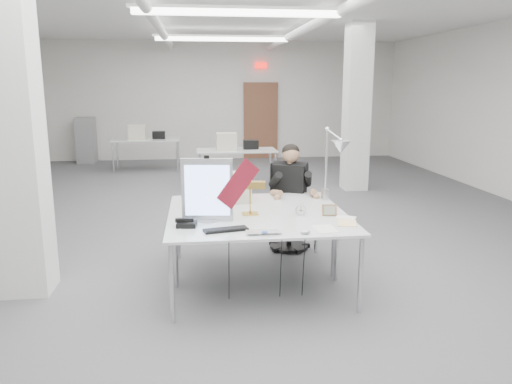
# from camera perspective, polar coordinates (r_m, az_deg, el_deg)

# --- Properties ---
(room_shell) EXTENTS (10.04, 14.04, 3.24)m
(room_shell) POSITION_cam_1_polar(r_m,az_deg,el_deg) (7.14, -1.75, 9.39)
(room_shell) COLOR #4F4F51
(room_shell) RESTS_ON ground
(desk_main) EXTENTS (1.80, 0.90, 0.02)m
(desk_main) POSITION_cam_1_polar(r_m,az_deg,el_deg) (4.70, 0.76, -3.89)
(desk_main) COLOR silver
(desk_main) RESTS_ON room_shell
(desk_second) EXTENTS (1.80, 0.90, 0.02)m
(desk_second) POSITION_cam_1_polar(r_m,az_deg,el_deg) (5.56, -0.46, -1.34)
(desk_second) COLOR silver
(desk_second) RESTS_ON room_shell
(bg_desk_a) EXTENTS (1.60, 0.80, 0.02)m
(bg_desk_a) POSITION_cam_1_polar(r_m,az_deg,el_deg) (10.09, -2.24, 4.78)
(bg_desk_a) COLOR silver
(bg_desk_a) RESTS_ON room_shell
(bg_desk_b) EXTENTS (1.60, 0.80, 0.02)m
(bg_desk_b) POSITION_cam_1_polar(r_m,az_deg,el_deg) (12.30, -12.46, 5.84)
(bg_desk_b) COLOR silver
(bg_desk_b) RESTS_ON room_shell
(filing_cabinet) EXTENTS (0.45, 0.55, 1.20)m
(filing_cabinet) POSITION_cam_1_polar(r_m,az_deg,el_deg) (14.00, -18.84, 5.63)
(filing_cabinet) COLOR gray
(filing_cabinet) RESTS_ON room_shell
(office_chair) EXTENTS (0.64, 0.64, 0.97)m
(office_chair) POSITION_cam_1_polar(r_m,az_deg,el_deg) (6.26, 3.83, -2.23)
(office_chair) COLOR black
(office_chair) RESTS_ON room_shell
(seated_person) EXTENTS (0.69, 0.75, 0.90)m
(seated_person) POSITION_cam_1_polar(r_m,az_deg,el_deg) (6.12, 3.97, 1.39)
(seated_person) COLOR black
(seated_person) RESTS_ON office_chair
(monitor) EXTENTS (0.49, 0.11, 0.61)m
(monitor) POSITION_cam_1_polar(r_m,az_deg,el_deg) (4.78, -5.60, 0.23)
(monitor) COLOR #B4B5B9
(monitor) RESTS_ON desk_main
(pennant) EXTENTS (0.43, 0.17, 0.49)m
(pennant) POSITION_cam_1_polar(r_m,az_deg,el_deg) (4.75, -2.04, 0.95)
(pennant) COLOR maroon
(pennant) RESTS_ON monitor
(keyboard) EXTENTS (0.42, 0.21, 0.02)m
(keyboard) POSITION_cam_1_polar(r_m,az_deg,el_deg) (4.51, -3.47, -4.32)
(keyboard) COLOR black
(keyboard) RESTS_ON desk_main
(laptop) EXTENTS (0.31, 0.20, 0.02)m
(laptop) POSITION_cam_1_polar(r_m,az_deg,el_deg) (4.37, 0.99, -4.81)
(laptop) COLOR silver
(laptop) RESTS_ON desk_main
(mouse) EXTENTS (0.11, 0.09, 0.04)m
(mouse) POSITION_cam_1_polar(r_m,az_deg,el_deg) (4.43, 5.67, -4.55)
(mouse) COLOR #ABABAF
(mouse) RESTS_ON desk_main
(bankers_lamp) EXTENTS (0.31, 0.16, 0.33)m
(bankers_lamp) POSITION_cam_1_polar(r_m,az_deg,el_deg) (5.01, -0.67, -0.74)
(bankers_lamp) COLOR gold
(bankers_lamp) RESTS_ON desk_main
(desk_phone) EXTENTS (0.20, 0.18, 0.04)m
(desk_phone) POSITION_cam_1_polar(r_m,az_deg,el_deg) (4.67, -7.91, -3.66)
(desk_phone) COLOR black
(desk_phone) RESTS_ON desk_main
(picture_frame_left) EXTENTS (0.16, 0.08, 0.12)m
(picture_frame_left) POSITION_cam_1_polar(r_m,az_deg,el_deg) (4.91, -6.65, -2.36)
(picture_frame_left) COLOR olive
(picture_frame_left) RESTS_ON desk_main
(picture_frame_right) EXTENTS (0.15, 0.05, 0.12)m
(picture_frame_right) POSITION_cam_1_polar(r_m,az_deg,el_deg) (5.05, 8.39, -2.06)
(picture_frame_right) COLOR #9A6742
(picture_frame_right) RESTS_ON desk_main
(desk_clock) EXTENTS (0.11, 0.03, 0.11)m
(desk_clock) POSITION_cam_1_polar(r_m,az_deg,el_deg) (5.04, 5.11, -2.09)
(desk_clock) COLOR #AEADB2
(desk_clock) RESTS_ON desk_main
(paper_stack_a) EXTENTS (0.20, 0.28, 0.01)m
(paper_stack_a) POSITION_cam_1_polar(r_m,az_deg,el_deg) (4.59, 7.88, -4.19)
(paper_stack_a) COLOR white
(paper_stack_a) RESTS_ON desk_main
(paper_stack_b) EXTENTS (0.23, 0.28, 0.01)m
(paper_stack_b) POSITION_cam_1_polar(r_m,az_deg,el_deg) (4.81, 10.34, -3.50)
(paper_stack_b) COLOR #F7D894
(paper_stack_b) RESTS_ON desk_main
(paper_stack_c) EXTENTS (0.23, 0.20, 0.01)m
(paper_stack_c) POSITION_cam_1_polar(r_m,az_deg,el_deg) (5.01, 10.24, -2.89)
(paper_stack_c) COLOR white
(paper_stack_c) RESTS_ON desk_main
(beige_monitor) EXTENTS (0.38, 0.36, 0.32)m
(beige_monitor) POSITION_cam_1_polar(r_m,az_deg,el_deg) (5.58, -2.57, 0.52)
(beige_monitor) COLOR #BEB49D
(beige_monitor) RESTS_ON desk_second
(architect_lamp) EXTENTS (0.26, 0.65, 0.82)m
(architect_lamp) POSITION_cam_1_polar(r_m,az_deg,el_deg) (5.45, 8.69, 2.77)
(architect_lamp) COLOR silver
(architect_lamp) RESTS_ON desk_second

